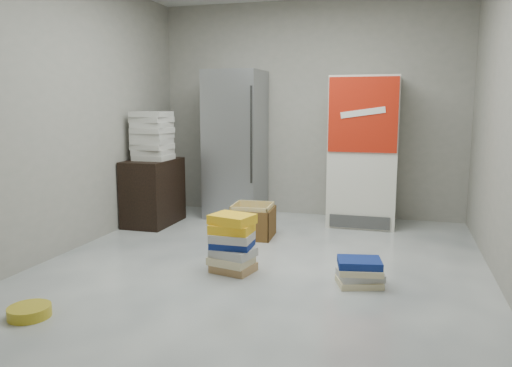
{
  "coord_description": "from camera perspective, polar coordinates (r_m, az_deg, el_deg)",
  "views": [
    {
      "loc": [
        1.19,
        -4.06,
        1.46
      ],
      "look_at": [
        -0.2,
        0.7,
        0.68
      ],
      "focal_mm": 35.0,
      "sensor_mm": 36.0,
      "label": 1
    }
  ],
  "objects": [
    {
      "name": "ground",
      "position": [
        4.47,
        -0.01,
        -10.1
      ],
      "size": [
        5.0,
        5.0,
        0.0
      ],
      "primitive_type": "plane",
      "color": "silver",
      "rests_on": "ground"
    },
    {
      "name": "room_shell",
      "position": [
        4.24,
        -0.01,
        13.51
      ],
      "size": [
        4.04,
        5.04,
        2.82
      ],
      "color": "#9B958C",
      "rests_on": "ground"
    },
    {
      "name": "steel_fridge",
      "position": [
        6.55,
        -2.34,
        4.48
      ],
      "size": [
        0.7,
        0.72,
        1.9
      ],
      "color": "#989AA0",
      "rests_on": "ground"
    },
    {
      "name": "coke_cooler",
      "position": [
        6.22,
        12.23,
        3.63
      ],
      "size": [
        0.8,
        0.73,
        1.8
      ],
      "color": "silver",
      "rests_on": "ground"
    },
    {
      "name": "wood_shelf",
      "position": [
        6.28,
        -11.65,
        -0.95
      ],
      "size": [
        0.5,
        0.8,
        0.8
      ],
      "primitive_type": "cube",
      "color": "black",
      "rests_on": "ground"
    },
    {
      "name": "supply_box_stack",
      "position": [
        6.19,
        -11.76,
        5.36
      ],
      "size": [
        0.43,
        0.44,
        0.58
      ],
      "color": "beige",
      "rests_on": "wood_shelf"
    },
    {
      "name": "phonebook_stack_main",
      "position": [
        4.41,
        -2.73,
        -6.85
      ],
      "size": [
        0.42,
        0.37,
        0.52
      ],
      "rotation": [
        0.0,
        0.0,
        -0.11
      ],
      "color": "tan",
      "rests_on": "ground"
    },
    {
      "name": "phonebook_stack_side",
      "position": [
        4.23,
        11.77,
        -9.89
      ],
      "size": [
        0.42,
        0.39,
        0.22
      ],
      "rotation": [
        0.0,
        0.0,
        0.26
      ],
      "color": "beige",
      "rests_on": "ground"
    },
    {
      "name": "cardboard_box",
      "position": [
        5.6,
        -0.4,
        -4.56
      ],
      "size": [
        0.49,
        0.49,
        0.37
      ],
      "rotation": [
        0.0,
        0.0,
        0.06
      ],
      "color": "yellow",
      "rests_on": "ground"
    },
    {
      "name": "bucket_lid",
      "position": [
        3.91,
        -24.47,
        -13.19
      ],
      "size": [
        0.39,
        0.39,
        0.08
      ],
      "primitive_type": "cylinder",
      "rotation": [
        0.0,
        0.0,
        -0.41
      ],
      "color": "gold",
      "rests_on": "ground"
    }
  ]
}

